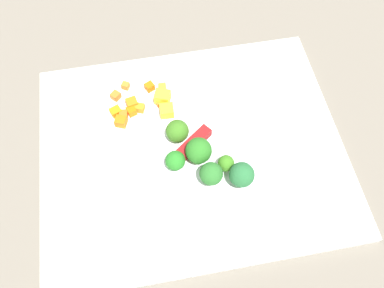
{
  "coord_description": "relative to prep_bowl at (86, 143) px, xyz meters",
  "views": [
    {
      "loc": [
        -0.05,
        -0.29,
        0.56
      ],
      "look_at": [
        0.0,
        0.0,
        0.02
      ],
      "focal_mm": 37.1,
      "sensor_mm": 36.0,
      "label": 1
    }
  ],
  "objects": [
    {
      "name": "broccoli_floret_5",
      "position": [
        0.14,
        -0.0,
        -0.0
      ],
      "size": [
        0.04,
        0.04,
        0.04
      ],
      "color": "#8CBE6C",
      "rests_on": "cutting_board"
    },
    {
      "name": "carrot_dice_6",
      "position": [
        0.07,
        0.11,
        -0.02
      ],
      "size": [
        0.02,
        0.02,
        0.01
      ],
      "primitive_type": "cube",
      "rotation": [
        0.0,
        0.0,
        2.62
      ],
      "color": "orange",
      "rests_on": "cutting_board"
    },
    {
      "name": "carrot_dice_2",
      "position": [
        0.05,
        0.04,
        -0.02
      ],
      "size": [
        0.02,
        0.02,
        0.02
      ],
      "primitive_type": "cube",
      "rotation": [
        0.0,
        0.0,
        2.76
      ],
      "color": "orange",
      "rests_on": "cutting_board"
    },
    {
      "name": "carrot_dice_5",
      "position": [
        0.06,
        0.05,
        -0.02
      ],
      "size": [
        0.02,
        0.01,
        0.01
      ],
      "primitive_type": "cube",
      "rotation": [
        0.0,
        0.0,
        3.0
      ],
      "color": "orange",
      "rests_on": "cutting_board"
    },
    {
      "name": "broccoli_floret_1",
      "position": [
        0.18,
        -0.08,
        0.0
      ],
      "size": [
        0.03,
        0.03,
        0.04
      ],
      "color": "#94B05F",
      "rests_on": "cutting_board"
    },
    {
      "name": "carrot_dice_1",
      "position": [
        0.07,
        0.06,
        -0.02
      ],
      "size": [
        0.02,
        0.02,
        0.01
      ],
      "primitive_type": "cube",
      "rotation": [
        0.0,
        0.0,
        1.91
      ],
      "color": "orange",
      "rests_on": "cutting_board"
    },
    {
      "name": "carrot_dice_7",
      "position": [
        0.12,
        0.07,
        -0.02
      ],
      "size": [
        0.02,
        0.02,
        0.01
      ],
      "primitive_type": "cube",
      "rotation": [
        0.0,
        0.0,
        0.38
      ],
      "color": "orange",
      "rests_on": "cutting_board"
    },
    {
      "name": "carrot_dice_8",
      "position": [
        0.09,
        0.06,
        -0.02
      ],
      "size": [
        0.02,
        0.02,
        0.01
      ],
      "primitive_type": "cube",
      "rotation": [
        0.0,
        0.0,
        1.2
      ],
      "color": "orange",
      "rests_on": "cutting_board"
    },
    {
      "name": "pepper_dice_0",
      "position": [
        0.13,
        0.07,
        -0.01
      ],
      "size": [
        0.03,
        0.03,
        0.02
      ],
      "primitive_type": "cube",
      "rotation": [
        0.0,
        0.0,
        1.21
      ],
      "color": "yellow",
      "rests_on": "cutting_board"
    },
    {
      "name": "cutting_board",
      "position": [
        0.16,
        -0.02,
        -0.03
      ],
      "size": [
        0.47,
        0.38,
        0.01
      ],
      "primitive_type": "cube",
      "color": "white",
      "rests_on": "ground_plane"
    },
    {
      "name": "carrot_dice_3",
      "position": [
        0.05,
        0.09,
        -0.02
      ],
      "size": [
        0.02,
        0.02,
        0.01
      ],
      "primitive_type": "cube",
      "rotation": [
        0.0,
        0.0,
        0.78
      ],
      "color": "orange",
      "rests_on": "cutting_board"
    },
    {
      "name": "broccoli_floret_0",
      "position": [
        0.13,
        -0.05,
        -0.0
      ],
      "size": [
        0.03,
        0.03,
        0.03
      ],
      "color": "#81C064",
      "rests_on": "cutting_board"
    },
    {
      "name": "broccoli_floret_3",
      "position": [
        0.2,
        -0.07,
        -0.01
      ],
      "size": [
        0.03,
        0.03,
        0.03
      ],
      "color": "#89AF59",
      "rests_on": "cutting_board"
    },
    {
      "name": "broccoli_floret_4",
      "position": [
        0.16,
        -0.04,
        0.0
      ],
      "size": [
        0.04,
        0.04,
        0.04
      ],
      "color": "#8AC261",
      "rests_on": "cutting_board"
    },
    {
      "name": "carrot_dice_9",
      "position": [
        0.05,
        0.06,
        -0.02
      ],
      "size": [
        0.02,
        0.02,
        0.01
      ],
      "primitive_type": "cube",
      "rotation": [
        0.0,
        0.0,
        0.4
      ],
      "color": "orange",
      "rests_on": "cutting_board"
    },
    {
      "name": "carrot_dice_0",
      "position": [
        0.11,
        0.1,
        -0.02
      ],
      "size": [
        0.02,
        0.02,
        0.01
      ],
      "primitive_type": "cube",
      "rotation": [
        0.0,
        0.0,
        2.03
      ],
      "color": "orange",
      "rests_on": "cutting_board"
    },
    {
      "name": "pepper_dice_2",
      "position": [
        0.13,
        0.05,
        -0.01
      ],
      "size": [
        0.02,
        0.02,
        0.02
      ],
      "primitive_type": "cube",
      "rotation": [
        0.0,
        0.0,
        3.09
      ],
      "color": "yellow",
      "rests_on": "cutting_board"
    },
    {
      "name": "broccoli_floret_2",
      "position": [
        0.22,
        -0.09,
        0.0
      ],
      "size": [
        0.04,
        0.04,
        0.04
      ],
      "color": "#97BB5B",
      "rests_on": "cutting_board"
    },
    {
      "name": "prep_bowl",
      "position": [
        0.0,
        0.0,
        0.0
      ],
      "size": [
        0.08,
        0.08,
        0.05
      ],
      "primitive_type": "cylinder",
      "color": "white",
      "rests_on": "cutting_board"
    },
    {
      "name": "chef_knife",
      "position": [
        0.21,
        0.02,
        -0.02
      ],
      "size": [
        0.27,
        0.21,
        0.02
      ],
      "rotation": [
        0.0,
        0.0,
        0.65
      ],
      "color": "silver",
      "rests_on": "cutting_board"
    },
    {
      "name": "carrot_dice_4",
      "position": [
        0.07,
        0.07,
        -0.01
      ],
      "size": [
        0.02,
        0.02,
        0.02
      ],
      "primitive_type": "cube",
      "rotation": [
        0.0,
        0.0,
        1.78
      ],
      "color": "orange",
      "rests_on": "cutting_board"
    },
    {
      "name": "ground_plane",
      "position": [
        0.16,
        -0.02,
        -0.03
      ],
      "size": [
        4.0,
        4.0,
        0.0
      ],
      "primitive_type": "plane",
      "color": "#6F685B"
    },
    {
      "name": "pepper_dice_1",
      "position": [
        0.13,
        0.09,
        -0.02
      ],
      "size": [
        0.01,
        0.01,
        0.01
      ],
      "primitive_type": "cube",
      "rotation": [
        0.0,
        0.0,
        3.1
      ],
      "color": "yellow",
      "rests_on": "cutting_board"
    }
  ]
}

